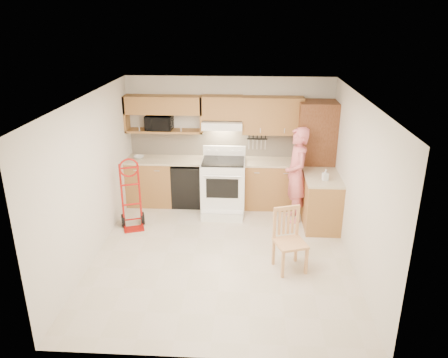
# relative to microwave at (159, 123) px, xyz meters

# --- Properties ---
(floor) EXTENTS (4.00, 4.50, 0.02)m
(floor) POSITION_rel_microwave_xyz_m (1.35, -2.08, -1.64)
(floor) COLOR #C0B49A
(floor) RESTS_ON ground
(ceiling) EXTENTS (4.00, 4.50, 0.02)m
(ceiling) POSITION_rel_microwave_xyz_m (1.35, -2.08, 0.88)
(ceiling) COLOR white
(ceiling) RESTS_ON ground
(wall_back) EXTENTS (4.00, 0.02, 2.50)m
(wall_back) POSITION_rel_microwave_xyz_m (1.35, 0.17, -0.38)
(wall_back) COLOR beige
(wall_back) RESTS_ON ground
(wall_front) EXTENTS (4.00, 0.02, 2.50)m
(wall_front) POSITION_rel_microwave_xyz_m (1.35, -4.34, -0.38)
(wall_front) COLOR beige
(wall_front) RESTS_ON ground
(wall_left) EXTENTS (0.02, 4.50, 2.50)m
(wall_left) POSITION_rel_microwave_xyz_m (-0.66, -2.08, -0.38)
(wall_left) COLOR beige
(wall_left) RESTS_ON ground
(wall_right) EXTENTS (0.02, 4.50, 2.50)m
(wall_right) POSITION_rel_microwave_xyz_m (3.36, -2.08, -0.38)
(wall_right) COLOR beige
(wall_right) RESTS_ON ground
(backsplash) EXTENTS (3.92, 0.03, 0.55)m
(backsplash) POSITION_rel_microwave_xyz_m (1.35, 0.15, -0.43)
(backsplash) COLOR beige
(backsplash) RESTS_ON wall_back
(lower_cab_left) EXTENTS (0.90, 0.60, 0.90)m
(lower_cab_left) POSITION_rel_microwave_xyz_m (-0.20, -0.14, -1.18)
(lower_cab_left) COLOR brown
(lower_cab_left) RESTS_ON ground
(dishwasher) EXTENTS (0.60, 0.60, 0.85)m
(dishwasher) POSITION_rel_microwave_xyz_m (0.55, -0.14, -1.21)
(dishwasher) COLOR black
(dishwasher) RESTS_ON ground
(lower_cab_right) EXTENTS (1.14, 0.60, 0.90)m
(lower_cab_right) POSITION_rel_microwave_xyz_m (2.18, -0.14, -1.18)
(lower_cab_right) COLOR brown
(lower_cab_right) RESTS_ON ground
(countertop_left) EXTENTS (1.50, 0.63, 0.04)m
(countertop_left) POSITION_rel_microwave_xyz_m (0.10, -0.13, -0.71)
(countertop_left) COLOR #C3B390
(countertop_left) RESTS_ON lower_cab_left
(countertop_right) EXTENTS (1.14, 0.63, 0.04)m
(countertop_right) POSITION_rel_microwave_xyz_m (2.18, -0.13, -0.71)
(countertop_right) COLOR #C3B390
(countertop_right) RESTS_ON lower_cab_right
(cab_return_right) EXTENTS (0.60, 1.00, 0.90)m
(cab_return_right) POSITION_rel_microwave_xyz_m (3.05, -0.94, -1.18)
(cab_return_right) COLOR brown
(cab_return_right) RESTS_ON ground
(countertop_return) EXTENTS (0.63, 1.00, 0.04)m
(countertop_return) POSITION_rel_microwave_xyz_m (3.05, -0.94, -0.71)
(countertop_return) COLOR #C3B390
(countertop_return) RESTS_ON cab_return_right
(pantry_tall) EXTENTS (0.70, 0.60, 2.10)m
(pantry_tall) POSITION_rel_microwave_xyz_m (3.00, -0.14, -0.58)
(pantry_tall) COLOR brown
(pantry_tall) RESTS_ON ground
(upper_cab_left) EXTENTS (1.50, 0.33, 0.34)m
(upper_cab_left) POSITION_rel_microwave_xyz_m (0.10, 0.00, 0.35)
(upper_cab_left) COLOR brown
(upper_cab_left) RESTS_ON wall_back
(upper_shelf_mw) EXTENTS (1.50, 0.33, 0.04)m
(upper_shelf_mw) POSITION_rel_microwave_xyz_m (0.10, 0.00, -0.16)
(upper_shelf_mw) COLOR brown
(upper_shelf_mw) RESTS_ON wall_back
(upper_cab_center) EXTENTS (0.76, 0.33, 0.44)m
(upper_cab_center) POSITION_rel_microwave_xyz_m (1.23, 0.00, 0.31)
(upper_cab_center) COLOR brown
(upper_cab_center) RESTS_ON wall_back
(upper_cab_right) EXTENTS (1.14, 0.33, 0.70)m
(upper_cab_right) POSITION_rel_microwave_xyz_m (2.18, 0.00, 0.17)
(upper_cab_right) COLOR brown
(upper_cab_right) RESTS_ON wall_back
(range_hood) EXTENTS (0.76, 0.46, 0.14)m
(range_hood) POSITION_rel_microwave_xyz_m (1.23, -0.06, -0.00)
(range_hood) COLOR white
(range_hood) RESTS_ON wall_back
(knife_strip) EXTENTS (0.40, 0.05, 0.29)m
(knife_strip) POSITION_rel_microwave_xyz_m (1.90, 0.12, -0.39)
(knife_strip) COLOR black
(knife_strip) RESTS_ON backsplash
(microwave) EXTENTS (0.52, 0.36, 0.28)m
(microwave) POSITION_rel_microwave_xyz_m (0.00, 0.00, 0.00)
(microwave) COLOR black
(microwave) RESTS_ON upper_shelf_mw
(range) EXTENTS (0.82, 1.08, 1.21)m
(range) POSITION_rel_microwave_xyz_m (1.27, -0.46, -1.03)
(range) COLOR white
(range) RESTS_ON ground
(person) EXTENTS (0.51, 0.69, 1.76)m
(person) POSITION_rel_microwave_xyz_m (2.61, -0.74, -0.75)
(person) COLOR #D8686E
(person) RESTS_ON ground
(hand_truck) EXTENTS (0.57, 0.55, 1.18)m
(hand_truck) POSITION_rel_microwave_xyz_m (-0.30, -1.24, -1.04)
(hand_truck) COLOR #A0120C
(hand_truck) RESTS_ON ground
(dining_chair) EXTENTS (0.55, 0.58, 0.95)m
(dining_chair) POSITION_rel_microwave_xyz_m (2.38, -2.45, -1.16)
(dining_chair) COLOR tan
(dining_chair) RESTS_ON ground
(soap_bottle) EXTENTS (0.11, 0.11, 0.20)m
(soap_bottle) POSITION_rel_microwave_xyz_m (3.05, -1.13, -0.59)
(soap_bottle) COLOR white
(soap_bottle) RESTS_ON countertop_return
(bowl) EXTENTS (0.23, 0.23, 0.05)m
(bowl) POSITION_rel_microwave_xyz_m (-0.41, -0.14, -0.67)
(bowl) COLOR white
(bowl) RESTS_ON countertop_left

